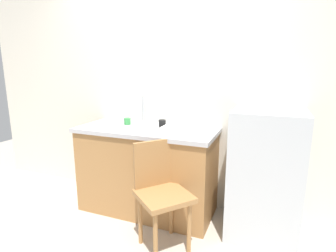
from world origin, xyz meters
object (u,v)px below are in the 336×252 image
at_px(dish_tray, 177,130).
at_px(chair, 160,190).
at_px(cup_black, 162,124).
at_px(cup_green, 127,121).
at_px(refrigerator, 265,174).

bearing_deg(dish_tray, chair, -88.11).
distance_m(dish_tray, cup_black, 0.21).
distance_m(chair, cup_black, 0.70).
distance_m(cup_black, cup_green, 0.43).
bearing_deg(dish_tray, refrigerator, 4.88).
bearing_deg(dish_tray, cup_black, 153.74).
relative_size(cup_black, cup_green, 1.27).
xyz_separation_m(cup_black, cup_green, (-0.42, 0.05, -0.01)).
relative_size(chair, cup_green, 12.62).
height_order(chair, cup_black, cup_black).
bearing_deg(cup_black, dish_tray, -26.26).
xyz_separation_m(dish_tray, cup_black, (-0.18, 0.09, 0.02)).
bearing_deg(cup_black, cup_green, 173.75).
bearing_deg(cup_green, chair, -41.98).
bearing_deg(refrigerator, cup_black, 178.71).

